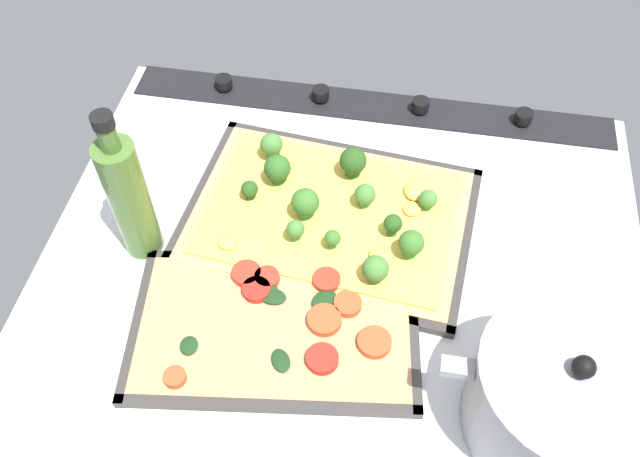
% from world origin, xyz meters
% --- Properties ---
extents(ground_plane, '(0.81, 0.73, 0.03)m').
position_xyz_m(ground_plane, '(0.00, 0.00, -0.01)').
color(ground_plane, silver).
extents(stove_control_panel, '(0.78, 0.07, 0.03)m').
position_xyz_m(stove_control_panel, '(-0.00, -0.33, 0.01)').
color(stove_control_panel, black).
rests_on(stove_control_panel, ground_plane).
extents(baking_tray_front, '(0.42, 0.32, 0.01)m').
position_xyz_m(baking_tray_front, '(0.03, -0.08, 0.00)').
color(baking_tray_front, '#33302D').
rests_on(baking_tray_front, ground_plane).
extents(broccoli_pizza, '(0.40, 0.30, 0.06)m').
position_xyz_m(broccoli_pizza, '(0.03, -0.09, 0.02)').
color(broccoli_pizza, tan).
rests_on(broccoli_pizza, baking_tray_front).
extents(baking_tray_back, '(0.38, 0.26, 0.01)m').
position_xyz_m(baking_tray_back, '(0.07, 0.10, 0.00)').
color(baking_tray_back, '#33302D').
rests_on(baking_tray_back, ground_plane).
extents(veggie_pizza_back, '(0.36, 0.24, 0.02)m').
position_xyz_m(veggie_pizza_back, '(0.06, 0.10, 0.01)').
color(veggie_pizza_back, tan).
rests_on(veggie_pizza_back, baking_tray_back).
extents(cooking_pot, '(0.27, 0.20, 0.15)m').
position_xyz_m(cooking_pot, '(-0.27, 0.17, 0.07)').
color(cooking_pot, gray).
rests_on(cooking_pot, ground_plane).
extents(oil_bottle, '(0.05, 0.05, 0.24)m').
position_xyz_m(oil_bottle, '(0.27, 0.00, 0.10)').
color(oil_bottle, '#476B2D').
rests_on(oil_bottle, ground_plane).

